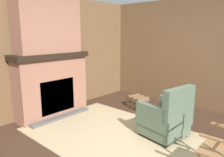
% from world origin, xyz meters
% --- Properties ---
extents(ground_plane, '(14.00, 14.00, 0.00)m').
position_xyz_m(ground_plane, '(0.00, 0.00, 0.00)').
color(ground_plane, '#3D281C').
extents(wood_panel_wall_left, '(0.06, 5.74, 2.56)m').
position_xyz_m(wood_panel_wall_left, '(-2.60, 0.00, 1.28)').
color(wood_panel_wall_left, brown).
rests_on(wood_panel_wall_left, ground).
extents(wood_panel_wall_back, '(5.74, 0.09, 2.56)m').
position_xyz_m(wood_panel_wall_back, '(0.03, 2.60, 1.29)').
color(wood_panel_wall_back, brown).
rests_on(wood_panel_wall_back, ground).
extents(fireplace_hearth, '(0.67, 1.63, 1.35)m').
position_xyz_m(fireplace_hearth, '(-2.33, 0.00, 0.67)').
color(fireplace_hearth, '#93604C').
rests_on(fireplace_hearth, ground).
extents(chimney_breast, '(0.40, 1.35, 1.19)m').
position_xyz_m(chimney_breast, '(-2.34, 0.00, 1.95)').
color(chimney_breast, '#93604C').
rests_on(chimney_breast, fireplace_hearth).
extents(area_rug, '(3.51, 2.07, 0.01)m').
position_xyz_m(area_rug, '(-0.45, 0.16, 0.01)').
color(area_rug, tan).
rests_on(area_rug, ground).
extents(armchair, '(0.78, 0.79, 0.92)m').
position_xyz_m(armchair, '(0.01, 0.67, 0.34)').
color(armchair, '#516651').
rests_on(armchair, ground).
extents(firewood_stack, '(0.55, 0.45, 0.29)m').
position_xyz_m(firewood_stack, '(-1.24, 1.62, 0.15)').
color(firewood_stack, brown).
rests_on(firewood_stack, ground).
extents(oil_lamp_vase, '(0.13, 0.13, 0.26)m').
position_xyz_m(oil_lamp_vase, '(-2.39, -0.54, 1.44)').
color(oil_lamp_vase, '#47708E').
rests_on(oil_lamp_vase, fireplace_hearth).
extents(storage_case, '(0.17, 0.25, 0.15)m').
position_xyz_m(storage_case, '(-2.39, 0.11, 1.43)').
color(storage_case, brown).
rests_on(storage_case, fireplace_hearth).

